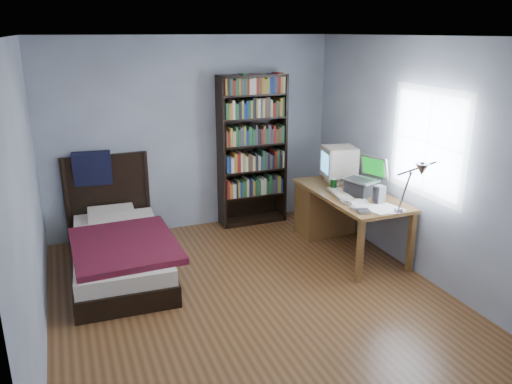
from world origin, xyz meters
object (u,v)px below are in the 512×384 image
Objects in this scene: desk at (331,206)px; soda_can at (334,185)px; bed at (119,247)px; bookshelf at (252,151)px; keyboard at (341,194)px; speaker at (379,194)px; laptop at (361,184)px; crt_monitor at (338,162)px; desk_lamp at (418,174)px.

soda_can reaches higher than desk.
bed is (-2.64, 0.07, -0.16)m from desk.
desk is 1.29m from bookshelf.
soda_can reaches higher than keyboard.
keyboard is 0.47m from speaker.
bed is at bearing 167.41° from laptop.
soda_can is at bearing 103.13° from speaker.
speaker is (0.02, -0.33, -0.02)m from laptop.
desk_lamp is at bearing -93.70° from crt_monitor.
keyboard is at bearing -67.24° from bookshelf.
desk_lamp is at bearing -95.48° from laptop.
crt_monitor is 1.02× the size of keyboard.
bed reaches higher than keyboard.
keyboard is at bearing -12.67° from bed.
laptop is at bearing -12.59° from bed.
crt_monitor is at bearing 89.82° from laptop.
soda_can is 1.30m from bookshelf.
crt_monitor is 0.69× the size of desk_lamp.
speaker is 1.93m from bookshelf.
laptop is 0.35m from soda_can.
speaker is 0.10× the size of bookshelf.
speaker is 0.10× the size of bed.
soda_can is at bearing -127.90° from crt_monitor.
keyboard is at bearing 116.21° from speaker.
bed is (-2.47, 0.56, -0.49)m from keyboard.
desk_lamp reaches higher than crt_monitor.
bookshelf reaches higher than soda_can.
desk_lamp is 0.86m from speaker.
keyboard is at bearing -97.68° from soda_can.
bookshelf is (-0.81, 0.86, 0.02)m from crt_monitor.
desk_lamp is at bearing -85.33° from soda_can.
desk is at bearing -1.63° from bed.
desk is 0.76× the size of bed.
desk_lamp is 1.24m from keyboard.
bookshelf reaches higher than desk.
laptop is (-0.00, -0.54, -0.14)m from crt_monitor.
speaker reaches higher than desk.
desk_lamp is (-0.10, -1.61, 0.28)m from crt_monitor.
keyboard is at bearing 97.05° from desk_lamp.
speaker is at bearing -18.99° from bed.
speaker is at bearing -89.11° from crt_monitor.
bookshelf is (-0.57, 1.36, 0.27)m from keyboard.
soda_can is at bearing -117.20° from desk.
desk_lamp is at bearing -32.68° from bed.
soda_can is (-0.14, -0.26, 0.38)m from desk.
speaker is at bearing -64.62° from bookshelf.
crt_monitor is 0.99× the size of laptop.
soda_can is at bearing 94.67° from desk_lamp.
bookshelf is at bearing 119.94° from laptop.
soda_can is (-0.23, 0.60, -0.03)m from speaker.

